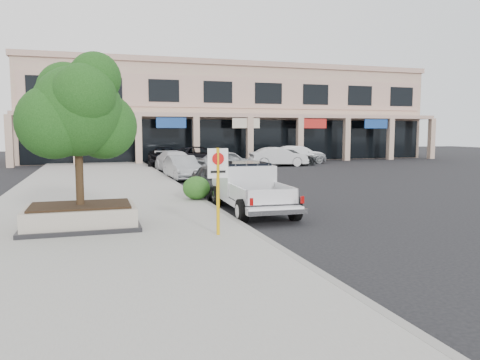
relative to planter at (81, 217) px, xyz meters
name	(u,v)px	position (x,y,z in m)	size (l,w,h in m)	color
ground	(283,222)	(6.09, -0.21, -0.48)	(120.00, 120.00, 0.00)	black
sidewalk	(100,201)	(0.59, 5.79, -0.40)	(8.00, 52.00, 0.15)	gray
curb	(196,197)	(4.54, 5.79, -0.40)	(0.20, 52.00, 0.15)	gray
strip_mall	(229,113)	(14.09, 33.72, 4.27)	(40.55, 12.43, 9.50)	tan
planter	(81,217)	(0.00, 0.00, 0.00)	(3.20, 2.20, 0.68)	black
planter_tree	(82,112)	(0.13, 0.15, 2.94)	(2.90, 2.55, 4.00)	#322113
no_parking_sign	(218,179)	(3.49, -2.00, 1.16)	(0.55, 0.09, 2.30)	#E5AA0C
hedge	(196,188)	(4.29, 4.45, 0.14)	(1.10, 0.99, 0.94)	#174A15
pickup_truck	(252,188)	(5.74, 1.78, 0.39)	(2.04, 5.51, 1.74)	white
curb_car_a	(217,180)	(5.60, 6.19, 0.23)	(1.67, 4.16, 1.42)	#2B2E30
curb_car_b	(182,168)	(5.43, 13.72, 0.24)	(1.51, 4.32, 1.42)	#96999D
curb_car_c	(176,162)	(5.89, 18.70, 0.27)	(2.08, 5.12, 1.49)	silver
curb_car_d	(164,157)	(5.88, 24.25, 0.30)	(2.58, 5.59, 1.55)	black
lot_car_a	(227,161)	(9.33, 17.75, 0.30)	(1.83, 4.56, 1.55)	#A7ABAF
lot_car_b	(279,157)	(14.95, 21.93, 0.30)	(1.65, 4.73, 1.56)	silver
lot_car_c	(289,157)	(16.15, 22.55, 0.21)	(1.91, 4.69, 1.36)	#292B2D
lot_car_d	(201,157)	(8.73, 23.36, 0.34)	(2.71, 5.89, 1.64)	black
lot_car_e	(299,154)	(17.95, 24.41, 0.34)	(1.94, 4.81, 1.64)	#9DA1A5
lot_car_f	(298,155)	(17.66, 24.15, 0.31)	(1.67, 4.78, 1.58)	white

